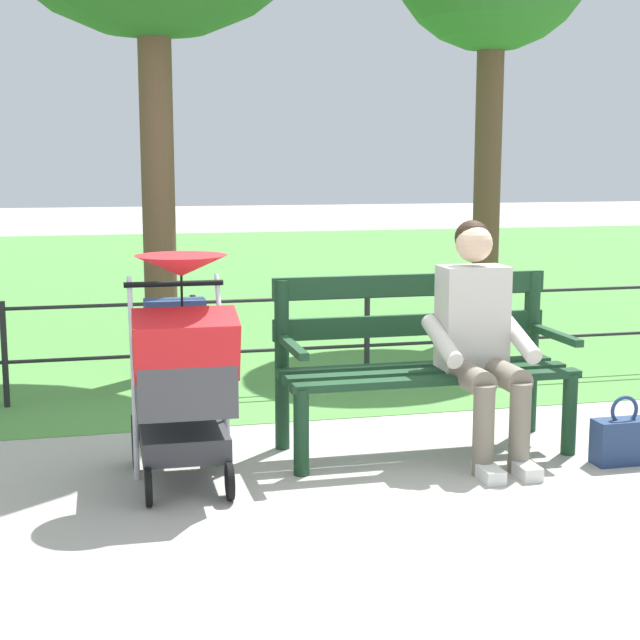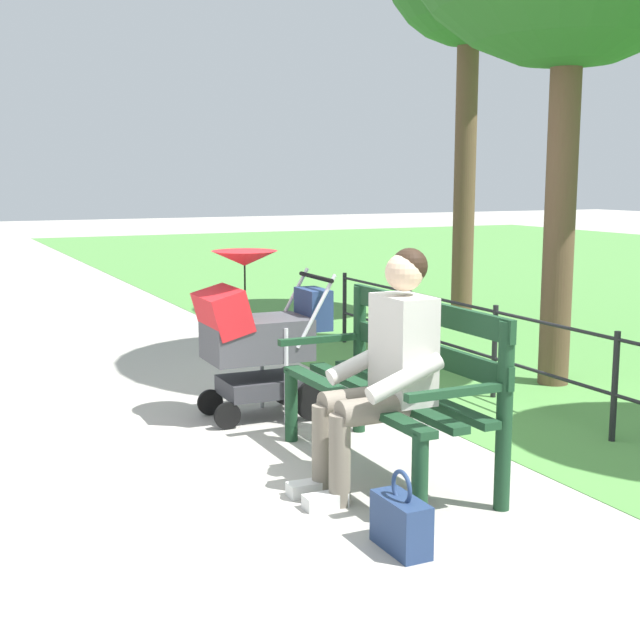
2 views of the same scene
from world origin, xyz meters
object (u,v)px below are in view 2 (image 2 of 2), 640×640
(person_on_bench, at_px, (385,364))
(park_bench, at_px, (397,378))
(handbag, at_px, (401,523))
(stroller, at_px, (256,332))

(person_on_bench, bearing_deg, park_bench, -41.54)
(person_on_bench, xyz_separation_m, handbag, (-0.70, 0.31, -0.55))
(handbag, bearing_deg, stroller, -5.43)
(handbag, bearing_deg, park_bench, -29.31)
(park_bench, xyz_separation_m, stroller, (1.34, 0.32, 0.07))
(stroller, bearing_deg, handbag, 174.57)
(person_on_bench, bearing_deg, handbag, 156.04)
(park_bench, relative_size, person_on_bench, 1.26)
(person_on_bench, relative_size, handbag, 3.45)
(stroller, bearing_deg, park_bench, -166.80)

